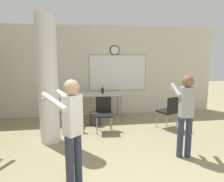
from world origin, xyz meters
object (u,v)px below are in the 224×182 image
bottle_on_table (103,91)px  person_playing_side (185,110)px  person_playing_front (71,125)px  chair_table_front (104,112)px  chair_table_left (70,109)px  folding_table (95,96)px  chair_mid_room (169,110)px

bottle_on_table → person_playing_side: person_playing_side is taller
person_playing_side → person_playing_front: size_ratio=0.97×
chair_table_front → person_playing_front: 2.42m
bottle_on_table → chair_table_front: bottle_on_table is taller
chair_table_front → person_playing_side: bearing=-50.0°
chair_table_left → bottle_on_table: bearing=36.7°
bottle_on_table → person_playing_side: (1.27, -2.66, 0.07)m
folding_table → chair_table_left: size_ratio=1.81×
folding_table → person_playing_front: person_playing_front is taller
bottle_on_table → chair_mid_room: 2.01m
person_playing_side → person_playing_front: 2.19m
bottle_on_table → chair_table_front: size_ratio=0.26×
chair_table_left → chair_table_front: 0.93m
folding_table → person_playing_front: size_ratio=0.97×
chair_table_front → person_playing_side: person_playing_side is taller
bottle_on_table → chair_table_front: (-0.09, -1.05, -0.35)m
bottle_on_table → person_playing_front: 3.41m
chair_table_front → person_playing_front: (-0.74, -2.26, 0.45)m
chair_mid_room → person_playing_front: size_ratio=0.54×
chair_mid_room → person_playing_front: bearing=-138.5°
bottle_on_table → chair_table_left: bearing=-143.3°
chair_table_left → person_playing_front: (0.13, -2.60, 0.45)m
person_playing_side → bottle_on_table: bearing=115.4°
bottle_on_table → chair_table_front: bearing=-94.8°
chair_table_front → person_playing_front: bearing=-108.0°
chair_mid_room → chair_table_front: same height
folding_table → person_playing_side: person_playing_side is taller
folding_table → chair_mid_room: 2.18m
person_playing_side → chair_table_left: bearing=138.6°
bottle_on_table → chair_mid_room: (1.62, -1.15, -0.35)m
folding_table → chair_table_left: (-0.74, -0.72, -0.21)m
chair_table_front → folding_table: bearing=96.7°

